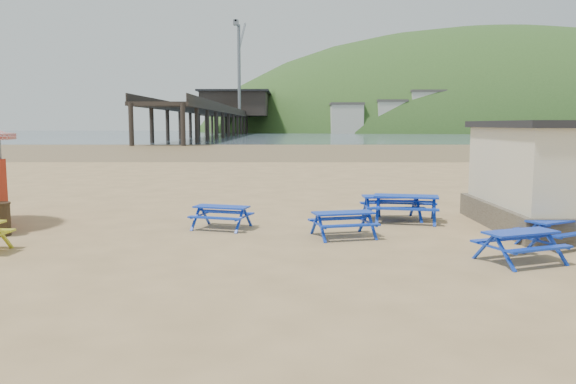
{
  "coord_description": "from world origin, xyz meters",
  "views": [
    {
      "loc": [
        0.93,
        -15.43,
        3.04
      ],
      "look_at": [
        0.87,
        1.5,
        1.0
      ],
      "focal_mm": 35.0,
      "sensor_mm": 36.0,
      "label": 1
    }
  ],
  "objects": [
    {
      "name": "headland_town",
      "position": [
        90.0,
        229.68,
        -9.91
      ],
      "size": [
        264.0,
        144.0,
        108.0
      ],
      "color": "#2D4C1E",
      "rests_on": "ground"
    },
    {
      "name": "picnic_table_blue_e",
      "position": [
        6.04,
        -3.22,
        0.35
      ],
      "size": [
        2.03,
        1.85,
        0.7
      ],
      "rotation": [
        0.0,
        0.0,
        0.37
      ],
      "color": "#152CB2",
      "rests_on": "ground"
    },
    {
      "name": "picnic_table_blue_b",
      "position": [
        4.58,
        2.03,
        0.42
      ],
      "size": [
        2.27,
        1.97,
        0.83
      ],
      "rotation": [
        0.0,
        0.0,
        -0.21
      ],
      "color": "#152CB2",
      "rests_on": "ground"
    },
    {
      "name": "picnic_table_blue_c",
      "position": [
        4.2,
        2.41,
        0.39
      ],
      "size": [
        1.89,
        1.54,
        0.77
      ],
      "rotation": [
        0.0,
        0.0,
        0.03
      ],
      "color": "#152CB2",
      "rests_on": "ground"
    },
    {
      "name": "wet_sand",
      "position": [
        0.0,
        55.0,
        0.0
      ],
      "size": [
        400.0,
        400.0,
        0.0
      ],
      "primitive_type": "plane",
      "color": "brown",
      "rests_on": "ground"
    },
    {
      "name": "sea",
      "position": [
        0.0,
        170.0,
        0.01
      ],
      "size": [
        400.0,
        400.0,
        0.0
      ],
      "primitive_type": "plane",
      "color": "#42525E",
      "rests_on": "ground"
    },
    {
      "name": "picnic_table_blue_f",
      "position": [
        7.63,
        -1.55,
        0.34
      ],
      "size": [
        2.05,
        1.93,
        0.68
      ],
      "rotation": [
        0.0,
        0.0,
        0.5
      ],
      "color": "#152CB2",
      "rests_on": "ground"
    },
    {
      "name": "ground",
      "position": [
        0.0,
        0.0,
        0.0
      ],
      "size": [
        400.0,
        400.0,
        0.0
      ],
      "primitive_type": "plane",
      "color": "tan",
      "rests_on": "ground"
    },
    {
      "name": "pier",
      "position": [
        -17.99,
        178.23,
        5.46
      ],
      "size": [
        24.0,
        220.0,
        39.29
      ],
      "color": "black",
      "rests_on": "ground"
    },
    {
      "name": "picnic_table_blue_d",
      "position": [
        2.38,
        -0.43,
        0.34
      ],
      "size": [
        1.91,
        1.67,
        0.69
      ],
      "rotation": [
        0.0,
        0.0,
        0.24
      ],
      "color": "#152CB2",
      "rests_on": "ground"
    },
    {
      "name": "picnic_table_blue_a",
      "position": [
        -1.07,
        0.82,
        0.33
      ],
      "size": [
        1.89,
        1.68,
        0.67
      ],
      "rotation": [
        0.0,
        0.0,
        -0.29
      ],
      "color": "#152CB2",
      "rests_on": "ground"
    }
  ]
}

